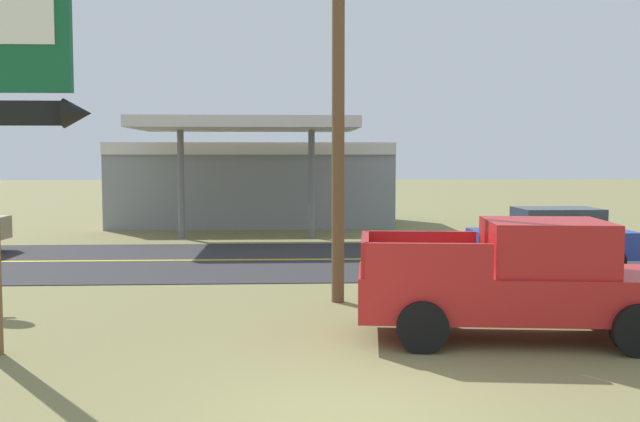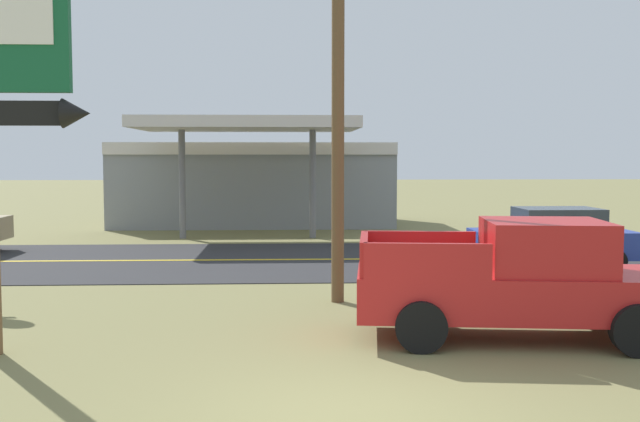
{
  "view_description": "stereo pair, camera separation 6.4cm",
  "coord_description": "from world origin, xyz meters",
  "px_view_note": "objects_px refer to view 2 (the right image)",
  "views": [
    {
      "loc": [
        -0.81,
        -8.23,
        2.99
      ],
      "look_at": [
        0.0,
        8.0,
        1.8
      ],
      "focal_mm": 41.3,
      "sensor_mm": 36.0,
      "label": 1
    },
    {
      "loc": [
        -0.75,
        -8.23,
        2.99
      ],
      "look_at": [
        0.0,
        8.0,
        1.8
      ],
      "focal_mm": 41.3,
      "sensor_mm": 36.0,
      "label": 2
    }
  ],
  "objects_px": {
    "utility_pole": "(338,92)",
    "car_blue_near_lane": "(553,238)",
    "gas_station": "(254,181)",
    "pickup_red_parked_on_lawn": "(520,281)"
  },
  "relations": [
    {
      "from": "utility_pole",
      "to": "car_blue_near_lane",
      "type": "relative_size",
      "value": 1.93
    },
    {
      "from": "utility_pole",
      "to": "pickup_red_parked_on_lawn",
      "type": "xyz_separation_m",
      "value": [
        2.78,
        -3.24,
        -3.35
      ]
    },
    {
      "from": "utility_pole",
      "to": "gas_station",
      "type": "xyz_separation_m",
      "value": [
        -2.48,
        17.82,
        -2.37
      ]
    },
    {
      "from": "car_blue_near_lane",
      "to": "gas_station",
      "type": "bearing_deg",
      "value": 122.15
    },
    {
      "from": "utility_pole",
      "to": "gas_station",
      "type": "bearing_deg",
      "value": 97.91
    },
    {
      "from": "utility_pole",
      "to": "car_blue_near_lane",
      "type": "distance_m",
      "value": 8.17
    },
    {
      "from": "utility_pole",
      "to": "gas_station",
      "type": "distance_m",
      "value": 18.14
    },
    {
      "from": "gas_station",
      "to": "car_blue_near_lane",
      "type": "relative_size",
      "value": 2.86
    },
    {
      "from": "gas_station",
      "to": "utility_pole",
      "type": "bearing_deg",
      "value": -82.09
    },
    {
      "from": "pickup_red_parked_on_lawn",
      "to": "car_blue_near_lane",
      "type": "height_order",
      "value": "pickup_red_parked_on_lawn"
    }
  ]
}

